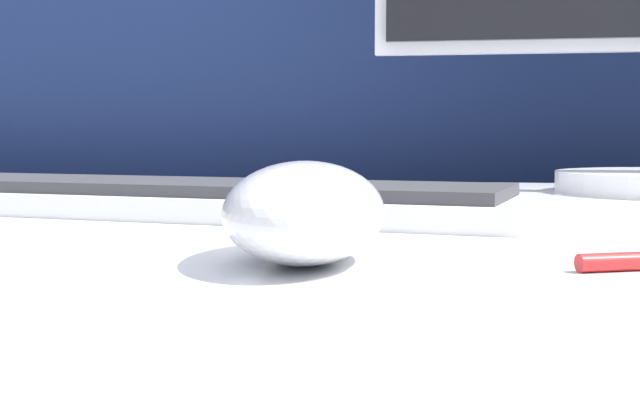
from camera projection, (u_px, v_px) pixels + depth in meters
The scene contains 3 objects.
partition_panel at pixel (416, 245), 1.17m from camera, with size 5.00×0.03×1.36m.
computer_mouse_near at pixel (304, 212), 0.40m from camera, with size 0.09×0.14×0.05m.
keyboard at pixel (196, 199), 0.62m from camera, with size 0.47×0.19×0.02m.
Camera 1 is at (0.08, -0.55, 0.83)m, focal length 50.00 mm.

